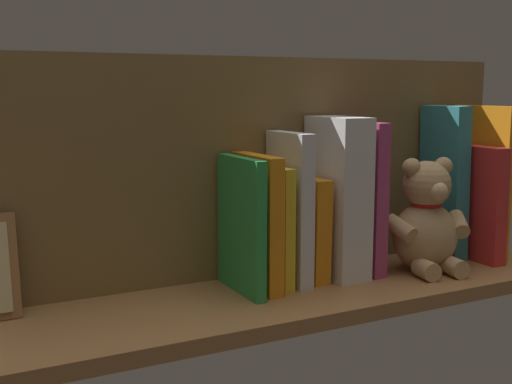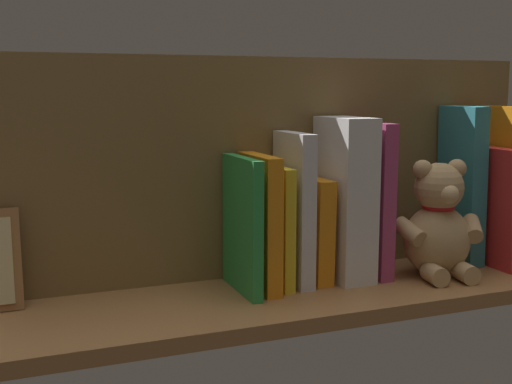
{
  "view_description": "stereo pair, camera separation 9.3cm",
  "coord_description": "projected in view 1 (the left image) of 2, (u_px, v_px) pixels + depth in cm",
  "views": [
    {
      "loc": [
        42.17,
        81.67,
        29.66
      ],
      "look_at": [
        0.0,
        0.0,
        15.08
      ],
      "focal_mm": 45.98,
      "sensor_mm": 36.0,
      "label": 1
    },
    {
      "loc": [
        33.72,
        85.51,
        29.66
      ],
      "look_at": [
        0.0,
        0.0,
        15.08
      ],
      "focal_mm": 45.98,
      "sensor_mm": 36.0,
      "label": 2
    }
  ],
  "objects": [
    {
      "name": "book_2",
      "position": [
        444.0,
        182.0,
        1.15
      ],
      "size": [
        3.62,
        9.41,
        26.77
      ],
      "primitive_type": "cube",
      "rotation": [
        0.0,
        0.02,
        0.0
      ],
      "color": "teal",
      "rests_on": "ground_plane"
    },
    {
      "name": "book_0",
      "position": [
        480.0,
        181.0,
        1.16
      ],
      "size": [
        1.38,
        13.15,
        26.68
      ],
      "primitive_type": "cube",
      "color": "orange",
      "rests_on": "ground_plane"
    },
    {
      "name": "ground_plane",
      "position": [
        256.0,
        301.0,
        0.96
      ],
      "size": [
        105.6,
        24.52,
        2.2
      ],
      "primitive_type": "cube",
      "color": "#9E6B3D"
    },
    {
      "name": "dictionary_thick_white",
      "position": [
        338.0,
        197.0,
        1.03
      ],
      "size": [
        5.61,
        11.49,
        25.3
      ],
      "primitive_type": "cube",
      "color": "white",
      "rests_on": "ground_plane"
    },
    {
      "name": "teddy_bear",
      "position": [
        426.0,
        221.0,
        1.07
      ],
      "size": [
        14.91,
        13.16,
        18.64
      ],
      "rotation": [
        0.0,
        0.0,
        -0.17
      ],
      "color": "tan",
      "rests_on": "ground_plane"
    },
    {
      "name": "book_8",
      "position": [
        241.0,
        225.0,
        0.95
      ],
      "size": [
        1.7,
        13.08,
        19.91
      ],
      "primitive_type": "cube",
      "rotation": [
        0.0,
        -0.01,
        0.0
      ],
      "color": "green",
      "rests_on": "ground_plane"
    },
    {
      "name": "book_4",
      "position": [
        307.0,
        228.0,
        1.03
      ],
      "size": [
        2.93,
        10.02,
        16.06
      ],
      "primitive_type": "cube",
      "rotation": [
        0.0,
        -0.01,
        0.0
      ],
      "color": "orange",
      "rests_on": "ground_plane"
    },
    {
      "name": "book_6",
      "position": [
        273.0,
        226.0,
        0.99
      ],
      "size": [
        1.68,
        10.89,
        18.22
      ],
      "primitive_type": "cube",
      "color": "yellow",
      "rests_on": "ground_plane"
    },
    {
      "name": "book_7",
      "position": [
        257.0,
        222.0,
        0.97
      ],
      "size": [
        2.41,
        12.24,
        20.06
      ],
      "primitive_type": "cube",
      "color": "orange",
      "rests_on": "ground_plane"
    },
    {
      "name": "book_3",
      "position": [
        362.0,
        197.0,
        1.06
      ],
      "size": [
        2.36,
        11.13,
        24.4
      ],
      "primitive_type": "cube",
      "color": "#B23F72",
      "rests_on": "ground_plane"
    },
    {
      "name": "book_1",
      "position": [
        470.0,
        202.0,
        1.15
      ],
      "size": [
        3.04,
        14.58,
        19.94
      ],
      "primitive_type": "cube",
      "rotation": [
        0.0,
        0.01,
        0.0
      ],
      "color": "red",
      "rests_on": "ground_plane"
    },
    {
      "name": "book_5",
      "position": [
        289.0,
        208.0,
        1.0
      ],
      "size": [
        2.37,
        10.88,
        23.14
      ],
      "primitive_type": "cube",
      "color": "silver",
      "rests_on": "ground_plane"
    },
    {
      "name": "shelf_back_panel",
      "position": [
        226.0,
        169.0,
        1.02
      ],
      "size": [
        105.6,
        1.5,
        34.5
      ],
      "primitive_type": "cube",
      "color": "olive",
      "rests_on": "ground_plane"
    }
  ]
}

